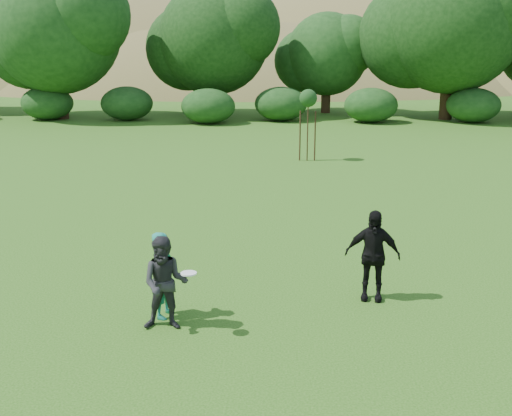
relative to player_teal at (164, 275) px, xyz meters
The scene contains 8 objects.
ground 1.73m from the player_teal, 18.89° to the left, with size 120.00×120.00×0.00m, color #19470C.
player_teal is the anchor object (origin of this frame).
player_grey 0.51m from the player_teal, 75.86° to the right, with size 0.80×0.63×1.66m, color #29292B.
player_black 3.93m from the player_teal, 14.69° to the left, with size 1.04×0.43×1.77m, color black.
frisbee 0.98m from the player_teal, 52.10° to the right, with size 0.27×0.27×0.03m.
sapling 15.35m from the player_teal, 79.08° to the left, with size 0.70×0.70×2.85m.
hillside 70.13m from the player_teal, 89.26° to the left, with size 150.00×72.00×52.00m.
tree_row 29.84m from the player_teal, 80.89° to the left, with size 53.92×10.38×9.62m.
Camera 1 is at (0.77, -11.08, 4.93)m, focal length 45.00 mm.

